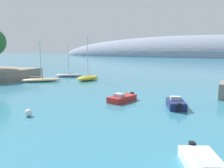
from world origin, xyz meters
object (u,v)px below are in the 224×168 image
object	(u,v)px
sailboat_yellow_outer_mooring	(88,78)
motorboat_navy_foreground	(176,104)
motorboat_white_outer	(206,168)
sailboat_sand_end_of_line	(41,80)
mooring_buoy_white	(28,113)
sailboat_grey_mid_mooring	(69,75)
motorboat_red_alongside_breakwater	(122,98)

from	to	relation	value
sailboat_yellow_outer_mooring	motorboat_navy_foreground	distance (m)	27.47
sailboat_yellow_outer_mooring	motorboat_white_outer	world-z (taller)	sailboat_yellow_outer_mooring
sailboat_sand_end_of_line	mooring_buoy_white	world-z (taller)	sailboat_sand_end_of_line
mooring_buoy_white	sailboat_grey_mid_mooring	bearing A→B (deg)	118.32
sailboat_sand_end_of_line	mooring_buoy_white	bearing A→B (deg)	-91.13
motorboat_red_alongside_breakwater	mooring_buoy_white	bearing A→B (deg)	-15.14
sailboat_grey_mid_mooring	motorboat_navy_foreground	world-z (taller)	sailboat_grey_mid_mooring
motorboat_navy_foreground	motorboat_red_alongside_breakwater	xyz separation A→B (m)	(-7.08, 0.53, -0.06)
motorboat_navy_foreground	mooring_buoy_white	distance (m)	16.52
sailboat_grey_mid_mooring	motorboat_white_outer	world-z (taller)	sailboat_grey_mid_mooring
sailboat_sand_end_of_line	motorboat_red_alongside_breakwater	distance (m)	24.98
sailboat_sand_end_of_line	motorboat_navy_foreground	bearing A→B (deg)	-59.78
sailboat_grey_mid_mooring	motorboat_navy_foreground	distance (m)	36.30
sailboat_grey_mid_mooring	mooring_buoy_white	world-z (taller)	sailboat_grey_mid_mooring
mooring_buoy_white	sailboat_yellow_outer_mooring	bearing A→B (deg)	107.81
sailboat_grey_mid_mooring	motorboat_white_outer	bearing A→B (deg)	-72.68
sailboat_grey_mid_mooring	motorboat_red_alongside_breakwater	world-z (taller)	sailboat_grey_mid_mooring
motorboat_navy_foreground	sailboat_sand_end_of_line	bearing A→B (deg)	50.71
sailboat_grey_mid_mooring	mooring_buoy_white	xyz separation A→B (m)	(16.54, -30.68, -0.10)
motorboat_navy_foreground	mooring_buoy_white	size ratio (longest dim) A/B	5.73
motorboat_red_alongside_breakwater	motorboat_navy_foreground	bearing A→B (deg)	101.06
sailboat_yellow_outer_mooring	motorboat_navy_foreground	size ratio (longest dim) A/B	2.30
motorboat_navy_foreground	mooring_buoy_white	world-z (taller)	motorboat_navy_foreground
motorboat_white_outer	sailboat_grey_mid_mooring	bearing A→B (deg)	-158.66
sailboat_yellow_outer_mooring	motorboat_red_alongside_breakwater	world-z (taller)	sailboat_yellow_outer_mooring
motorboat_red_alongside_breakwater	mooring_buoy_white	distance (m)	12.11
sailboat_yellow_outer_mooring	sailboat_sand_end_of_line	distance (m)	9.90
sailboat_grey_mid_mooring	sailboat_yellow_outer_mooring	distance (m)	8.95
sailboat_grey_mid_mooring	motorboat_navy_foreground	size ratio (longest dim) A/B	1.90
motorboat_navy_foreground	motorboat_red_alongside_breakwater	world-z (taller)	motorboat_navy_foreground
sailboat_yellow_outer_mooring	motorboat_red_alongside_breakwater	xyz separation A→B (m)	(14.71, -16.20, -0.20)
mooring_buoy_white	sailboat_sand_end_of_line	bearing A→B (deg)	128.52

